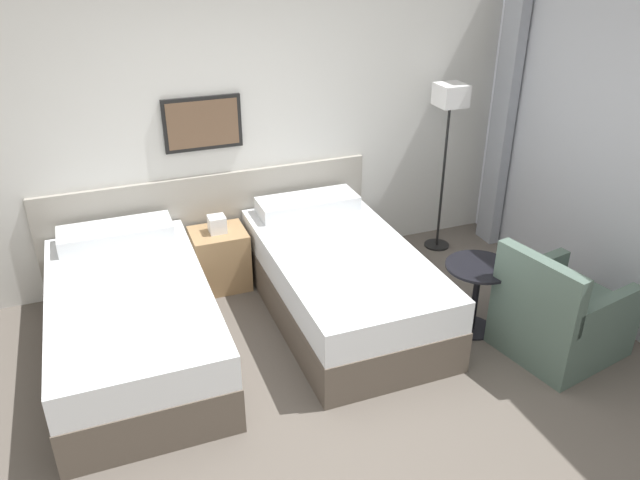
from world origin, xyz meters
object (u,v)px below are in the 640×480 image
bed_near_door (133,322)px  side_table (477,285)px  floor_lamp (449,113)px  armchair (559,318)px  nightstand (220,258)px  bed_near_window (341,280)px

bed_near_door → side_table: (2.48, -0.59, 0.10)m
floor_lamp → armchair: 2.06m
floor_lamp → armchair: bearing=-91.5°
floor_lamp → side_table: bearing=-109.5°
armchair → bed_near_door: bearing=59.2°
side_table → armchair: (0.42, -0.45, -0.12)m
bed_near_door → nightstand: bed_near_door is taller
side_table → armchair: size_ratio=0.62×
bed_near_door → bed_near_window: 1.61m
bed_near_window → nightstand: (-0.81, 0.76, -0.03)m
nightstand → floor_lamp: size_ratio=0.42×
bed_near_door → floor_lamp: (2.95, 0.73, 1.03)m
floor_lamp → bed_near_door: bearing=-166.0°
bed_near_window → side_table: bearing=-34.2°
armchair → nightstand: bearing=38.2°
floor_lamp → side_table: (-0.47, -1.32, -0.93)m
side_table → armchair: armchair is taller
bed_near_door → side_table: bed_near_door is taller
bed_near_door → armchair: 3.08m
bed_near_door → floor_lamp: bearing=14.0°
floor_lamp → armchair: size_ratio=1.73×
bed_near_door → bed_near_window: bearing=0.0°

